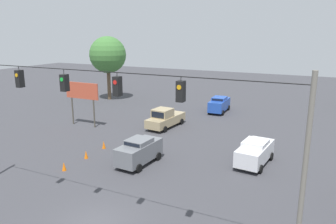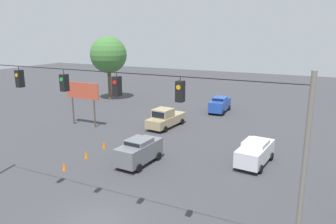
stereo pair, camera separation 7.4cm
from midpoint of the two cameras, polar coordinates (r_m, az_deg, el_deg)
The scene contains 10 objects.
overhead_signal_span at distance 16.71m, azimuth -13.08°, elevation -1.76°, with size 19.96×0.38×8.71m.
sedan_grey_withflow_mid at distance 25.52m, azimuth -4.95°, elevation -6.77°, with size 2.22×4.30×2.02m.
sedan_blue_withflow_deep at distance 42.15m, azimuth 9.06°, elevation 1.34°, with size 2.10×4.60×1.95m.
sedan_white_oncoming_far at distance 26.26m, azimuth 15.00°, elevation -6.75°, with size 2.38×4.67×1.89m.
pickup_truck_tan_withflow_far at distance 35.00m, azimuth -0.38°, elevation -1.12°, with size 2.52×5.49×2.12m.
traffic_cone_nearest at distance 25.68m, azimuth -17.56°, elevation -8.99°, with size 0.31×0.31×0.66m, color orange.
traffic_cone_second at distance 27.52m, azimuth -13.98°, elevation -7.18°, with size 0.31×0.31×0.66m, color orange.
traffic_cone_third at distance 29.44m, azimuth -11.00°, elevation -5.62°, with size 0.31×0.31×0.66m, color orange.
roadside_billboard at distance 36.24m, azimuth -14.61°, elevation 3.08°, with size 4.22×0.16×4.75m.
tree_horizon_right at distance 49.73m, azimuth -10.29°, elevation 9.75°, with size 5.38×5.38×9.38m.
Camera 2 is at (-10.31, 12.15, 10.01)m, focal length 35.00 mm.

